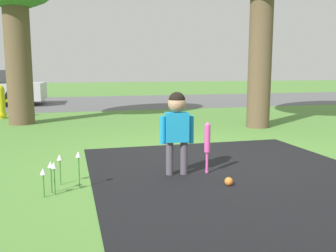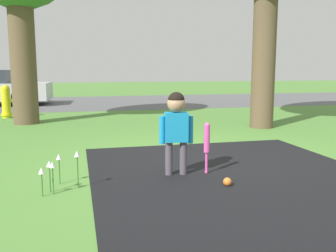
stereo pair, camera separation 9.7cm
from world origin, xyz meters
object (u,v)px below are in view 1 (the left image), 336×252
(sports_ball, at_px, (229,181))
(fire_hydrant, at_px, (1,102))
(baseball_bat, at_px, (207,141))
(child, at_px, (177,122))

(sports_ball, distance_m, fire_hydrant, 7.30)
(baseball_bat, height_order, sports_ball, baseball_bat)
(sports_ball, xyz_separation_m, fire_hydrant, (-3.26, 6.52, 0.36))
(child, xyz_separation_m, baseball_bat, (0.36, -0.04, -0.24))
(baseball_bat, xyz_separation_m, sports_ball, (0.06, -0.50, -0.35))
(child, height_order, sports_ball, child)
(child, xyz_separation_m, sports_ball, (0.42, -0.54, -0.59))
(baseball_bat, bearing_deg, fire_hydrant, 118.04)
(child, relative_size, sports_ball, 10.74)
(child, relative_size, baseball_bat, 1.59)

